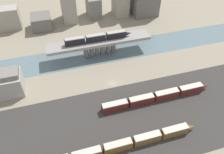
# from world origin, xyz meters

# --- Properties ---
(ground_plane) EXTENTS (400.00, 400.00, 0.00)m
(ground_plane) POSITION_xyz_m (0.00, 0.00, 0.00)
(ground_plane) COLOR gray
(railbed_yard) EXTENTS (280.00, 42.00, 0.01)m
(railbed_yard) POSITION_xyz_m (0.00, -24.00, 0.00)
(railbed_yard) COLOR #33302D
(railbed_yard) RESTS_ON ground
(river_water) EXTENTS (320.00, 18.87, 0.01)m
(river_water) POSITION_xyz_m (0.00, 25.22, 0.00)
(river_water) COLOR slate
(river_water) RESTS_ON ground
(bridge) EXTENTS (57.30, 9.18, 8.92)m
(bridge) POSITION_xyz_m (0.00, 25.22, 6.85)
(bridge) COLOR gray
(bridge) RESTS_ON ground
(train_on_bridge) EXTENTS (37.09, 2.70, 3.85)m
(train_on_bridge) POSITION_xyz_m (-0.75, 25.22, 10.80)
(train_on_bridge) COLOR black
(train_on_bridge) RESTS_ON bridge
(train_yard_near) EXTENTS (84.30, 2.96, 3.85)m
(train_yard_near) POSITION_xyz_m (-18.25, -34.23, 1.90)
(train_yard_near) COLOR brown
(train_yard_near) RESTS_ON ground
(train_yard_mid) EXTENTS (52.42, 3.10, 3.91)m
(train_yard_mid) POSITION_xyz_m (16.31, -15.86, 1.91)
(train_yard_mid) COLOR #5B1E19
(train_yard_mid) RESTS_ON ground
(city_block_far_left) EXTENTS (15.82, 9.09, 14.07)m
(city_block_far_left) POSITION_xyz_m (-50.68, 69.20, 7.04)
(city_block_far_left) COLOR gray
(city_block_far_left) RESTS_ON ground
(city_block_left) EXTENTS (12.34, 13.78, 8.74)m
(city_block_left) POSITION_xyz_m (-29.80, 63.94, 4.37)
(city_block_left) COLOR #605B56
(city_block_left) RESTS_ON ground
(city_block_center) EXTENTS (9.11, 15.98, 18.61)m
(city_block_center) POSITION_xyz_m (-10.67, 69.95, 9.31)
(city_block_center) COLOR gray
(city_block_center) RESTS_ON ground
(city_block_right) EXTENTS (9.02, 13.49, 13.71)m
(city_block_right) POSITION_xyz_m (7.00, 71.24, 6.85)
(city_block_right) COLOR slate
(city_block_right) RESTS_ON ground
(city_block_tall) EXTENTS (17.56, 15.84, 20.88)m
(city_block_tall) POSITION_xyz_m (42.52, 64.03, 10.44)
(city_block_tall) COLOR #605B56
(city_block_tall) RESTS_ON ground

